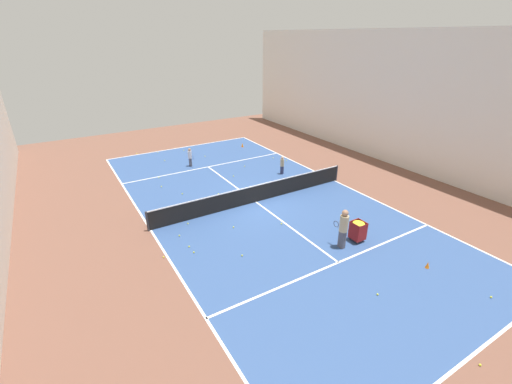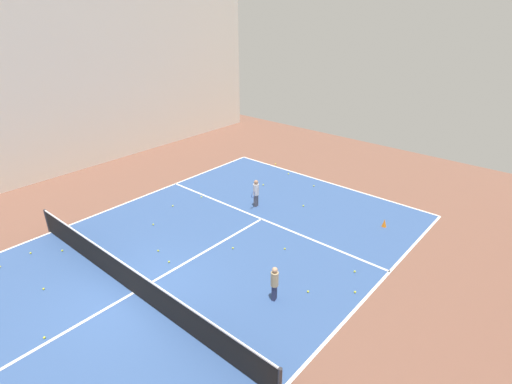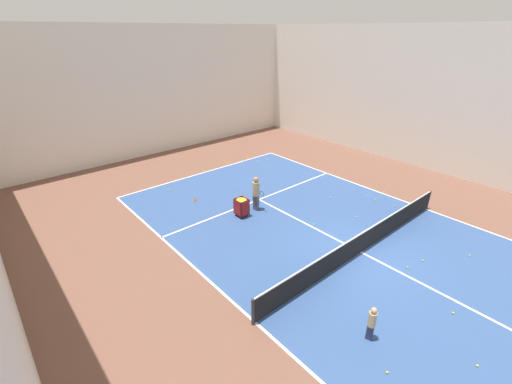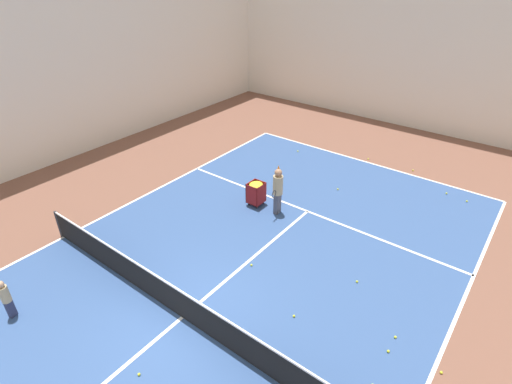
% 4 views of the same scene
% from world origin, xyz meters
% --- Properties ---
extents(ground_plane, '(38.57, 38.57, 0.00)m').
position_xyz_m(ground_plane, '(0.00, 0.00, 0.00)').
color(ground_plane, brown).
extents(court_playing_area, '(11.59, 23.38, 0.00)m').
position_xyz_m(court_playing_area, '(0.00, 0.00, 0.00)').
color(court_playing_area, '#335189').
rests_on(court_playing_area, ground).
extents(line_baseline_near, '(11.59, 0.10, 0.00)m').
position_xyz_m(line_baseline_near, '(0.00, -11.69, 0.01)').
color(line_baseline_near, white).
rests_on(line_baseline_near, ground).
extents(line_sideline_right, '(0.10, 23.38, 0.00)m').
position_xyz_m(line_sideline_right, '(5.79, 0.00, 0.01)').
color(line_sideline_right, white).
rests_on(line_sideline_right, ground).
extents(line_service_near, '(11.59, 0.10, 0.00)m').
position_xyz_m(line_service_near, '(0.00, -6.43, 0.01)').
color(line_service_near, white).
rests_on(line_service_near, ground).
extents(line_centre_service, '(0.10, 12.86, 0.00)m').
position_xyz_m(line_centre_service, '(0.00, 0.00, 0.01)').
color(line_centre_service, white).
rests_on(line_centre_service, ground).
extents(tennis_net, '(11.89, 0.10, 1.01)m').
position_xyz_m(tennis_net, '(0.00, 0.00, 0.52)').
color(tennis_net, '#2D2D33').
rests_on(tennis_net, ground).
extents(player_near_baseline, '(0.29, 0.59, 1.30)m').
position_xyz_m(player_near_baseline, '(0.98, -7.20, 0.74)').
color(player_near_baseline, '#4C4C56').
rests_on(player_near_baseline, ground).
extents(child_midcourt, '(0.30, 0.30, 1.21)m').
position_xyz_m(child_midcourt, '(-3.63, -2.69, 0.70)').
color(child_midcourt, '#2D3351').
rests_on(child_midcourt, ground).
extents(training_cone_1, '(0.20, 0.20, 0.34)m').
position_xyz_m(training_cone_1, '(-4.30, -9.25, 0.17)').
color(training_cone_1, orange).
rests_on(training_cone_1, ground).
extents(tennis_ball_0, '(0.07, 0.07, 0.07)m').
position_xyz_m(tennis_ball_0, '(0.16, -10.78, 0.04)').
color(tennis_ball_0, yellow).
rests_on(tennis_ball_0, ground).
extents(tennis_ball_2, '(0.07, 0.07, 0.07)m').
position_xyz_m(tennis_ball_2, '(-2.19, -5.17, 0.04)').
color(tennis_ball_2, yellow).
rests_on(tennis_ball_2, ground).
extents(tennis_ball_3, '(0.07, 0.07, 0.07)m').
position_xyz_m(tennis_ball_3, '(-4.25, -3.66, 0.04)').
color(tennis_ball_3, yellow).
rests_on(tennis_ball_3, ground).
extents(tennis_ball_4, '(0.07, 0.07, 0.07)m').
position_xyz_m(tennis_ball_4, '(2.35, 1.81, 0.04)').
color(tennis_ball_4, yellow).
rests_on(tennis_ball_4, ground).
extents(tennis_ball_6, '(0.07, 0.07, 0.07)m').
position_xyz_m(tennis_ball_6, '(0.46, -1.79, 0.04)').
color(tennis_ball_6, yellow).
rests_on(tennis_ball_6, ground).
extents(tennis_ball_7, '(0.07, 0.07, 0.07)m').
position_xyz_m(tennis_ball_7, '(-5.41, -4.62, 0.04)').
color(tennis_ball_7, yellow).
rests_on(tennis_ball_7, ground).
extents(tennis_ball_8, '(0.07, 0.07, 0.07)m').
position_xyz_m(tennis_ball_8, '(4.82, 1.20, 0.04)').
color(tennis_ball_8, yellow).
rests_on(tennis_ball_8, ground).
extents(tennis_ball_9, '(0.07, 0.07, 0.07)m').
position_xyz_m(tennis_ball_9, '(-4.88, -5.60, 0.04)').
color(tennis_ball_9, yellow).
rests_on(tennis_ball_9, ground).
extents(tennis_ball_10, '(0.07, 0.07, 0.07)m').
position_xyz_m(tennis_ball_10, '(2.11, -11.25, 0.04)').
color(tennis_ball_10, yellow).
rests_on(tennis_ball_10, ground).
extents(tennis_ball_11, '(0.07, 0.07, 0.07)m').
position_xyz_m(tennis_ball_11, '(4.76, 2.27, 0.04)').
color(tennis_ball_11, yellow).
rests_on(tennis_ball_11, ground).
extents(tennis_ball_12, '(0.07, 0.07, 0.07)m').
position_xyz_m(tennis_ball_12, '(1.34, -1.98, 0.04)').
color(tennis_ball_12, yellow).
rests_on(tennis_ball_12, ground).
extents(tennis_ball_13, '(0.07, 0.07, 0.07)m').
position_xyz_m(tennis_ball_13, '(-0.70, -8.59, 0.04)').
color(tennis_ball_13, yellow).
rests_on(tennis_ball_13, ground).
extents(tennis_ball_15, '(0.07, 0.07, 0.07)m').
position_xyz_m(tennis_ball_15, '(3.54, -11.94, 0.04)').
color(tennis_ball_15, yellow).
rests_on(tennis_ball_15, ground).
extents(tennis_ball_18, '(0.07, 0.07, 0.07)m').
position_xyz_m(tennis_ball_18, '(3.55, -6.18, 0.04)').
color(tennis_ball_18, yellow).
rests_on(tennis_ball_18, ground).
extents(tennis_ball_19, '(0.07, 0.07, 0.07)m').
position_xyz_m(tennis_ball_19, '(-0.67, -3.93, 0.04)').
color(tennis_ball_19, yellow).
rests_on(tennis_ball_19, ground).
extents(tennis_ball_20, '(0.07, 0.07, 0.07)m').
position_xyz_m(tennis_ball_20, '(0.21, 2.73, 0.04)').
color(tennis_ball_20, yellow).
rests_on(tennis_ball_20, ground).
extents(tennis_ball_24, '(0.07, 0.07, 0.07)m').
position_xyz_m(tennis_ball_24, '(4.09, 0.36, 0.04)').
color(tennis_ball_24, yellow).
rests_on(tennis_ball_24, ground).
extents(tennis_ball_25, '(0.07, 0.07, 0.07)m').
position_xyz_m(tennis_ball_25, '(2.21, -9.21, 0.04)').
color(tennis_ball_25, yellow).
rests_on(tennis_ball_25, ground).
extents(tennis_ball_26, '(0.07, 0.07, 0.07)m').
position_xyz_m(tennis_ball_26, '(3.85, -4.68, 0.04)').
color(tennis_ball_26, yellow).
rests_on(tennis_ball_26, ground).
extents(tennis_ball_28, '(0.07, 0.07, 0.07)m').
position_xyz_m(tennis_ball_28, '(3.12, -3.06, 0.04)').
color(tennis_ball_28, yellow).
rests_on(tennis_ball_28, ground).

